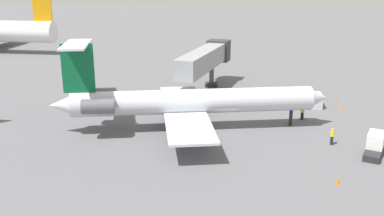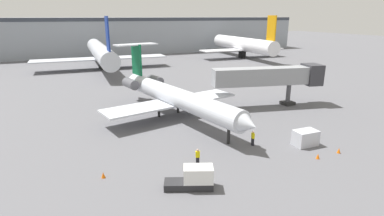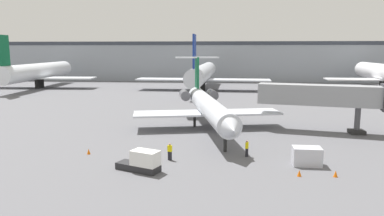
# 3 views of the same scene
# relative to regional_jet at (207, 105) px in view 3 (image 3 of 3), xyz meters

# --- Properties ---
(ground_plane) EXTENTS (400.00, 400.00, 0.10)m
(ground_plane) POSITION_rel_regional_jet_xyz_m (0.26, -4.40, -3.20)
(ground_plane) COLOR #5B5B60
(regional_jet) EXTENTS (20.18, 29.30, 9.34)m
(regional_jet) POSITION_rel_regional_jet_xyz_m (0.00, 0.00, 0.00)
(regional_jet) COLOR silver
(regional_jet) RESTS_ON ground_plane
(jet_bridge) EXTENTS (17.51, 6.64, 6.36)m
(jet_bridge) POSITION_rel_regional_jet_xyz_m (16.40, -1.10, 1.52)
(jet_bridge) COLOR gray
(jet_bridge) RESTS_ON ground_plane
(ground_crew_marshaller) EXTENTS (0.35, 0.45, 1.69)m
(ground_crew_marshaller) POSITION_rel_regional_jet_xyz_m (4.58, -12.94, -2.29)
(ground_crew_marshaller) COLOR black
(ground_crew_marshaller) RESTS_ON ground_plane
(ground_crew_loader) EXTENTS (0.47, 0.38, 1.69)m
(ground_crew_loader) POSITION_rel_regional_jet_xyz_m (-2.87, -14.76, -2.29)
(ground_crew_loader) COLOR black
(ground_crew_loader) RESTS_ON ground_plane
(baggage_tug_lead) EXTENTS (4.23, 2.82, 1.90)m
(baggage_tug_lead) POSITION_rel_regional_jet_xyz_m (-4.78, -18.21, -2.31)
(baggage_tug_lead) COLOR #262628
(baggage_tug_lead) RESTS_ON ground_plane
(cargo_container_uld) EXTENTS (2.59, 1.70, 1.69)m
(cargo_container_uld) POSITION_rel_regional_jet_xyz_m (9.91, -15.16, -2.30)
(cargo_container_uld) COLOR silver
(cargo_container_uld) RESTS_ON ground_plane
(traffic_cone_near) EXTENTS (0.36, 0.36, 0.55)m
(traffic_cone_near) POSITION_rel_regional_jet_xyz_m (11.65, -18.15, -2.87)
(traffic_cone_near) COLOR orange
(traffic_cone_near) RESTS_ON ground_plane
(traffic_cone_mid) EXTENTS (0.36, 0.36, 0.55)m
(traffic_cone_mid) POSITION_rel_regional_jet_xyz_m (8.66, -18.28, -2.87)
(traffic_cone_mid) COLOR orange
(traffic_cone_mid) RESTS_ON ground_plane
(traffic_cone_far) EXTENTS (0.36, 0.36, 0.55)m
(traffic_cone_far) POSITION_rel_regional_jet_xyz_m (-11.41, -13.55, -2.87)
(traffic_cone_far) COLOR orange
(traffic_cone_far) RESTS_ON ground_plane
(terminal_building) EXTENTS (160.04, 21.28, 13.09)m
(terminal_building) POSITION_rel_regional_jet_xyz_m (0.26, 81.41, 3.42)
(terminal_building) COLOR #8C939E
(terminal_building) RESTS_ON ground_plane
(parked_airliner_west_end) EXTENTS (30.57, 36.26, 13.78)m
(parked_airliner_west_end) POSITION_rel_regional_jet_xyz_m (-48.60, 46.96, 1.34)
(parked_airliner_west_end) COLOR silver
(parked_airliner_west_end) RESTS_ON ground_plane
(parked_airliner_west_mid) EXTENTS (34.67, 41.18, 13.61)m
(parked_airliner_west_mid) POSITION_rel_regional_jet_xyz_m (-3.46, 45.35, 1.25)
(parked_airliner_west_mid) COLOR silver
(parked_airliner_west_mid) RESTS_ON ground_plane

